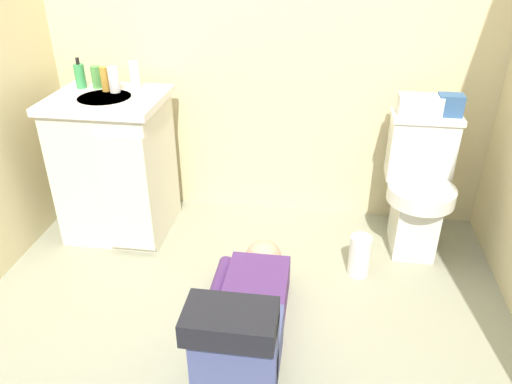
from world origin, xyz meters
TOP-DOWN VIEW (x-y plane):
  - ground_plane at (0.00, 0.00)m, footprint 3.05×3.01m
  - wall_back at (0.00, 1.04)m, footprint 2.71×0.08m
  - toilet at (0.87, 0.71)m, footprint 0.36×0.46m
  - vanity_cabinet at (-0.81, 0.64)m, footprint 0.60×0.53m
  - faucet at (-0.82, 0.79)m, footprint 0.02×0.02m
  - person_plumber at (0.07, -0.19)m, footprint 0.39×1.06m
  - tissue_box at (0.82, 0.80)m, footprint 0.22×0.11m
  - toiletry_bag at (0.97, 0.80)m, footprint 0.12×0.09m
  - soap_dispenser at (-1.01, 0.77)m, footprint 0.06×0.06m
  - bottle_green at (-0.92, 0.78)m, footprint 0.06×0.06m
  - bottle_amber at (-0.85, 0.73)m, footprint 0.04×0.04m
  - bottle_white at (-0.79, 0.72)m, footprint 0.06×0.06m
  - bottle_clear at (-0.70, 0.79)m, footprint 0.06×0.06m
  - paper_towel_roll at (0.57, 0.39)m, footprint 0.11×0.11m

SIDE VIEW (x-z plane):
  - ground_plane at x=0.00m, z-range -0.04..0.00m
  - paper_towel_roll at x=0.57m, z-range 0.00..0.22m
  - person_plumber at x=0.07m, z-range -0.08..0.44m
  - toilet at x=0.87m, z-range -0.01..0.74m
  - vanity_cabinet at x=-0.81m, z-range 0.01..0.83m
  - tissue_box at x=0.82m, z-range 0.75..0.85m
  - toiletry_bag at x=0.97m, z-range 0.75..0.86m
  - faucet at x=-0.82m, z-range 0.82..0.92m
  - bottle_green at x=-0.92m, z-range 0.82..0.94m
  - bottle_amber at x=-0.85m, z-range 0.82..0.95m
  - soap_dispenser at x=-1.01m, z-range 0.80..0.97m
  - bottle_white at x=-0.79m, z-range 0.82..0.96m
  - bottle_clear at x=-0.70m, z-range 0.82..0.97m
  - wall_back at x=0.00m, z-range 0.00..2.40m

